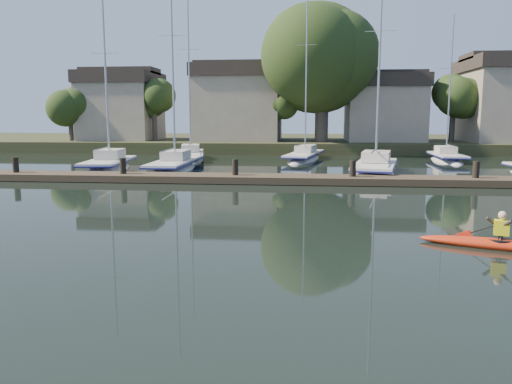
# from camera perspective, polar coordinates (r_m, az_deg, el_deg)

# --- Properties ---
(ground) EXTENTS (160.00, 160.00, 0.00)m
(ground) POSITION_cam_1_polar(r_m,az_deg,el_deg) (11.95, 2.45, -7.94)
(ground) COLOR black
(ground) RESTS_ON ground
(kayak) EXTENTS (4.29, 1.90, 1.38)m
(kayak) POSITION_cam_1_polar(r_m,az_deg,el_deg) (14.50, 26.63, -5.20)
(kayak) COLOR #B4440D
(kayak) RESTS_ON ground
(dock) EXTENTS (34.00, 2.00, 1.80)m
(dock) POSITION_cam_1_polar(r_m,az_deg,el_deg) (25.64, 4.27, 1.50)
(dock) COLOR #433926
(dock) RESTS_ON ground
(sailboat_0) EXTENTS (3.20, 8.22, 12.70)m
(sailboat_0) POSITION_cam_1_polar(r_m,az_deg,el_deg) (33.23, -16.44, 2.11)
(sailboat_0) COLOR silver
(sailboat_0) RESTS_ON ground
(sailboat_1) EXTENTS (2.26, 8.74, 14.25)m
(sailboat_1) POSITION_cam_1_polar(r_m,az_deg,el_deg) (31.90, -9.31, 2.11)
(sailboat_1) COLOR silver
(sailboat_1) RESTS_ON ground
(sailboat_3) EXTENTS (4.05, 9.11, 14.23)m
(sailboat_3) POSITION_cam_1_polar(r_m,az_deg,el_deg) (30.25, 13.43, 1.60)
(sailboat_3) COLOR silver
(sailboat_3) RESTS_ON ground
(sailboat_5) EXTENTS (3.75, 8.97, 14.46)m
(sailboat_5) POSITION_cam_1_polar(r_m,az_deg,el_deg) (39.43, -7.47, 3.42)
(sailboat_5) COLOR silver
(sailboat_5) RESTS_ON ground
(sailboat_6) EXTENTS (3.66, 9.60, 14.94)m
(sailboat_6) POSITION_cam_1_polar(r_m,az_deg,el_deg) (39.13, 5.54, 3.43)
(sailboat_6) COLOR silver
(sailboat_6) RESTS_ON ground
(sailboat_7) EXTENTS (2.23, 7.50, 11.98)m
(sailboat_7) POSITION_cam_1_polar(r_m,az_deg,el_deg) (40.55, 20.90, 3.07)
(sailboat_7) COLOR silver
(sailboat_7) RESTS_ON ground
(shore) EXTENTS (90.00, 25.25, 12.75)m
(shore) POSITION_cam_1_polar(r_m,az_deg,el_deg) (51.72, 6.90, 8.46)
(shore) COLOR #253219
(shore) RESTS_ON ground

